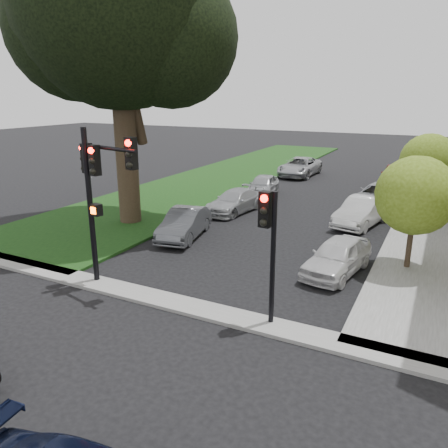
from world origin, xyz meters
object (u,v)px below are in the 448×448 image
at_px(car_parked_2, 381,198).
at_px(car_parked_7, 263,185).
at_px(small_tree_b, 428,162).
at_px(car_parked_5, 185,224).
at_px(car_parked_6, 235,201).
at_px(small_tree_a, 416,196).
at_px(small_tree_c, 432,155).
at_px(car_parked_3, 395,175).
at_px(car_parked_8, 300,167).
at_px(traffic_signal_main, 98,180).
at_px(car_parked_1, 362,212).
at_px(eucalyptus, 116,5).
at_px(car_parked_0, 337,256).
at_px(traffic_signal_secondary, 269,234).

relative_size(car_parked_2, car_parked_7, 1.42).
xyz_separation_m(small_tree_b, car_parked_2, (-2.28, -0.09, -2.25)).
bearing_deg(car_parked_5, car_parked_6, 76.94).
relative_size(small_tree_a, small_tree_c, 1.11).
relative_size(small_tree_a, car_parked_6, 1.01).
height_order(car_parked_3, car_parked_8, car_parked_3).
distance_m(small_tree_c, car_parked_3, 3.52).
distance_m(small_tree_c, car_parked_5, 18.68).
distance_m(traffic_signal_main, car_parked_2, 17.20).
bearing_deg(car_parked_1, eucalyptus, -144.28).
relative_size(eucalyptus, car_parked_7, 3.86).
relative_size(traffic_signal_main, car_parked_3, 1.18).
xyz_separation_m(traffic_signal_main, car_parked_7, (-0.41, 16.02, -3.16)).
bearing_deg(car_parked_8, car_parked_3, -4.73).
relative_size(small_tree_c, car_parked_0, 1.00).
distance_m(small_tree_b, car_parked_1, 5.10).
xyz_separation_m(small_tree_b, car_parked_0, (-2.38, -10.58, -2.36)).
bearing_deg(car_parked_0, car_parked_5, -178.64).
bearing_deg(traffic_signal_main, car_parked_7, 91.48).
bearing_deg(car_parked_1, car_parked_6, -164.17).
relative_size(small_tree_b, small_tree_c, 1.14).
relative_size(traffic_signal_main, car_parked_0, 1.39).
distance_m(traffic_signal_secondary, car_parked_1, 11.98).
bearing_deg(car_parked_2, small_tree_b, 12.71).
distance_m(eucalyptus, car_parked_7, 14.17).
xyz_separation_m(car_parked_1, car_parked_5, (-7.16, -5.88, -0.04)).
distance_m(traffic_signal_main, car_parked_6, 11.60).
relative_size(eucalyptus, small_tree_a, 3.47).
distance_m(eucalyptus, car_parked_2, 17.44).
relative_size(car_parked_1, car_parked_2, 0.78).
xyz_separation_m(small_tree_c, car_parked_6, (-9.75, -10.42, -2.03)).
distance_m(small_tree_b, car_parked_7, 10.27).
height_order(small_tree_a, car_parked_2, small_tree_a).
bearing_deg(small_tree_c, traffic_signal_secondary, -98.82).
relative_size(eucalyptus, car_parked_2, 2.72).
height_order(car_parked_5, car_parked_6, car_parked_5).
bearing_deg(traffic_signal_secondary, car_parked_8, 105.26).
bearing_deg(car_parked_1, traffic_signal_main, -109.11).
bearing_deg(car_parked_3, car_parked_6, -125.21).
bearing_deg(car_parked_2, car_parked_3, 101.13).
bearing_deg(car_parked_0, small_tree_a, 43.87).
height_order(eucalyptus, car_parked_7, eucalyptus).
height_order(eucalyptus, car_parked_3, eucalyptus).
bearing_deg(car_parked_8, small_tree_c, -13.27).
bearing_deg(car_parked_6, traffic_signal_secondary, -52.40).
height_order(car_parked_1, car_parked_2, car_parked_2).
xyz_separation_m(car_parked_5, car_parked_7, (-0.10, 10.17, -0.01)).
distance_m(traffic_signal_main, traffic_signal_secondary, 6.29).
distance_m(car_parked_0, car_parked_2, 10.49).
height_order(small_tree_c, car_parked_1, small_tree_c).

